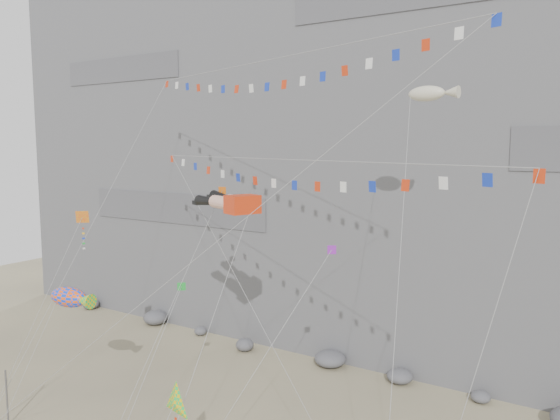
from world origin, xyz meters
name	(u,v)px	position (x,y,z in m)	size (l,w,h in m)	color
cliff	(401,78)	(0.00, 32.00, 25.00)	(80.00, 28.00, 50.00)	slate
talus_boulders	(330,359)	(0.00, 17.00, 0.60)	(60.00, 3.00, 1.20)	#5C5D61
anchor_pole_left	(7,398)	(-13.51, -2.79, 1.87)	(0.12, 0.12, 3.74)	slate
legs_kite	(228,202)	(-2.09, 6.20, 14.53)	(8.83, 16.14, 19.80)	red
flag_banner_upper	(275,59)	(0.70, 7.47, 23.58)	(28.81, 16.82, 30.10)	red
flag_banner_lower	(284,160)	(2.57, 5.55, 17.37)	(29.00, 13.87, 21.83)	red
harlequin_kite	(82,218)	(-11.07, 1.73, 13.37)	(4.24, 6.61, 14.87)	red
fish_windsock	(69,297)	(-11.30, 0.59, 8.11)	(4.12, 5.69, 9.46)	#FF520D
delta_kite	(175,404)	(2.53, -4.06, 6.22)	(2.75, 3.46, 7.69)	#E6B40B
blimp_windsock	(426,95)	(9.53, 10.20, 21.16)	(4.37, 13.11, 24.62)	beige
small_kite_a	(220,195)	(-4.30, 8.14, 14.76)	(2.40, 14.53, 20.52)	orange
small_kite_b	(329,255)	(6.08, 4.60, 12.20)	(4.77, 10.78, 16.56)	purple
small_kite_c	(180,289)	(-3.71, 3.22, 9.14)	(4.39, 12.07, 15.13)	green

